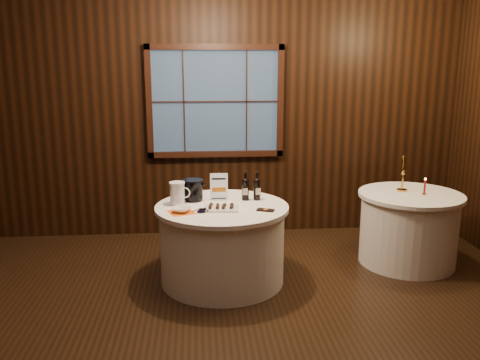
{
  "coord_description": "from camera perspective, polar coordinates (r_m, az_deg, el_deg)",
  "views": [
    {
      "loc": [
        -0.22,
        -3.68,
        2.11
      ],
      "look_at": [
        0.17,
        0.9,
        1.04
      ],
      "focal_mm": 38.0,
      "sensor_mm": 36.0,
      "label": 1
    }
  ],
  "objects": [
    {
      "name": "cracker_bowl",
      "position": [
        4.67,
        -6.6,
        -3.35
      ],
      "size": [
        0.21,
        0.21,
        0.04
      ],
      "primitive_type": "imported",
      "rotation": [
        0.0,
        0.0,
        -0.35
      ],
      "color": "white",
      "rests_on": "orange_napkin"
    },
    {
      "name": "port_bottle_left",
      "position": [
        5.03,
        0.6,
        -0.86
      ],
      "size": [
        0.07,
        0.07,
        0.29
      ],
      "rotation": [
        0.0,
        0.0,
        -0.11
      ],
      "color": "black",
      "rests_on": "main_table"
    },
    {
      "name": "ground",
      "position": [
        4.24,
        -1.26,
        -16.71
      ],
      "size": [
        6.0,
        6.0,
        0.0
      ],
      "primitive_type": "plane",
      "color": "black",
      "rests_on": "ground"
    },
    {
      "name": "chocolate_plate",
      "position": [
        4.74,
        -2.15,
        -3.11
      ],
      "size": [
        0.35,
        0.25,
        0.05
      ],
      "rotation": [
        0.0,
        0.0,
        -0.1
      ],
      "color": "white",
      "rests_on": "main_table"
    },
    {
      "name": "ice_bucket",
      "position": [
        5.03,
        -5.31,
        -1.08
      ],
      "size": [
        0.21,
        0.21,
        0.21
      ],
      "color": "black",
      "rests_on": "main_table"
    },
    {
      "name": "side_table",
      "position": [
        5.71,
        18.38,
        -5.14
      ],
      "size": [
        1.08,
        1.08,
        0.77
      ],
      "color": "white",
      "rests_on": "ground"
    },
    {
      "name": "chocolate_box",
      "position": [
        4.7,
        2.89,
        -3.39
      ],
      "size": [
        0.18,
        0.13,
        0.01
      ],
      "primitive_type": "cube",
      "rotation": [
        0.0,
        0.0,
        -0.37
      ],
      "color": "black",
      "rests_on": "main_table"
    },
    {
      "name": "back_wall",
      "position": [
        6.19,
        -2.79,
        7.83
      ],
      "size": [
        6.0,
        0.1,
        3.0
      ],
      "color": "black",
      "rests_on": "ground"
    },
    {
      "name": "brass_candlestick",
      "position": [
        5.65,
        17.8,
        0.19
      ],
      "size": [
        0.11,
        0.11,
        0.39
      ],
      "color": "#C98D3E",
      "rests_on": "side_table"
    },
    {
      "name": "main_table",
      "position": [
        4.99,
        -2.01,
        -7.11
      ],
      "size": [
        1.28,
        1.28,
        0.77
      ],
      "color": "white",
      "rests_on": "ground"
    },
    {
      "name": "red_candle",
      "position": [
        5.58,
        20.02,
        -0.86
      ],
      "size": [
        0.05,
        0.05,
        0.18
      ],
      "color": "#C98D3E",
      "rests_on": "side_table"
    },
    {
      "name": "grape_bunch",
      "position": [
        4.65,
        -4.22,
        -3.43
      ],
      "size": [
        0.17,
        0.06,
        0.04
      ],
      "rotation": [
        0.0,
        0.0,
        -0.02
      ],
      "color": "black",
      "rests_on": "main_table"
    },
    {
      "name": "sign_stand",
      "position": [
        5.05,
        -2.38,
        -1.18
      ],
      "size": [
        0.17,
        0.09,
        0.28
      ],
      "rotation": [
        0.0,
        0.0,
        -0.02
      ],
      "color": "#B6B6BD",
      "rests_on": "main_table"
    },
    {
      "name": "orange_napkin",
      "position": [
        4.68,
        -6.59,
        -3.61
      ],
      "size": [
        0.27,
        0.27,
        0.0
      ],
      "primitive_type": "cube",
      "rotation": [
        0.0,
        0.0,
        0.34
      ],
      "color": "orange",
      "rests_on": "main_table"
    },
    {
      "name": "port_bottle_right",
      "position": [
        5.04,
        1.92,
        -0.84
      ],
      "size": [
        0.07,
        0.08,
        0.29
      ],
      "rotation": [
        0.0,
        0.0,
        0.25
      ],
      "color": "black",
      "rests_on": "main_table"
    },
    {
      "name": "glass_pitcher",
      "position": [
        4.92,
        -7.03,
        -1.47
      ],
      "size": [
        0.2,
        0.15,
        0.22
      ],
      "rotation": [
        0.0,
        0.0,
        -0.07
      ],
      "color": "white",
      "rests_on": "main_table"
    }
  ]
}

